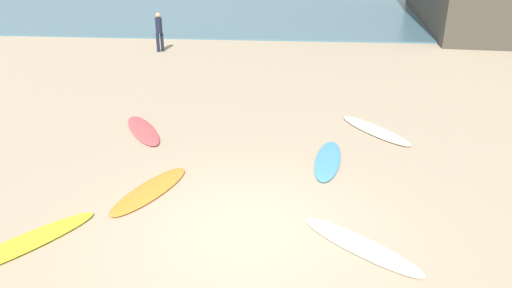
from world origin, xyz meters
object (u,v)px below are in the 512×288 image
surfboard_1 (360,245)px  surfboard_5 (143,130)px  beachgoer_near (159,30)px  surfboard_0 (150,190)px  surfboard_4 (21,245)px  surfboard_3 (328,160)px  surfboard_2 (375,130)px

surfboard_1 → surfboard_5: surfboard_5 is taller
beachgoer_near → surfboard_0: bearing=62.3°
surfboard_1 → surfboard_4: 5.24m
surfboard_0 → beachgoer_near: beachgoer_near is taller
surfboard_4 → beachgoer_near: (-1.98, 14.46, 0.88)m
surfboard_5 → surfboard_0: bearing=78.8°
surfboard_3 → surfboard_4: surfboard_4 is taller
surfboard_1 → surfboard_3: surfboard_3 is taller
surfboard_0 → surfboard_2: size_ratio=0.90×
surfboard_5 → beachgoer_near: (-2.30, 9.50, 0.88)m
surfboard_0 → surfboard_4: size_ratio=0.85×
surfboard_0 → surfboard_3: bearing=-133.0°
surfboard_0 → beachgoer_near: 13.02m
surfboard_5 → surfboard_2: bearing=154.1°
surfboard_3 → beachgoer_near: (-6.82, 10.85, 0.88)m
surfboard_1 → surfboard_3: size_ratio=1.02×
surfboard_1 → surfboard_3: (-0.37, 3.10, 0.00)m
surfboard_1 → surfboard_5: 6.61m
surfboard_0 → surfboard_2: bearing=-121.6°
surfboard_4 → beachgoer_near: 14.62m
surfboard_0 → beachgoer_near: bearing=-54.1°
surfboard_0 → surfboard_4: bearing=73.7°
surfboard_0 → surfboard_3: size_ratio=1.01×
surfboard_4 → beachgoer_near: size_ratio=1.51×
surfboard_1 → beachgoer_near: (-7.19, 13.95, 0.89)m
surfboard_4 → surfboard_2: bearing=76.9°
surfboard_2 → surfboard_0: bearing=3.2°
surfboard_1 → surfboard_3: bearing=-132.9°
surfboard_0 → surfboard_2: surfboard_2 is taller
surfboard_0 → surfboard_1: size_ratio=0.99×
beachgoer_near → surfboard_4: bearing=54.8°
surfboard_1 → surfboard_4: bearing=-44.1°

